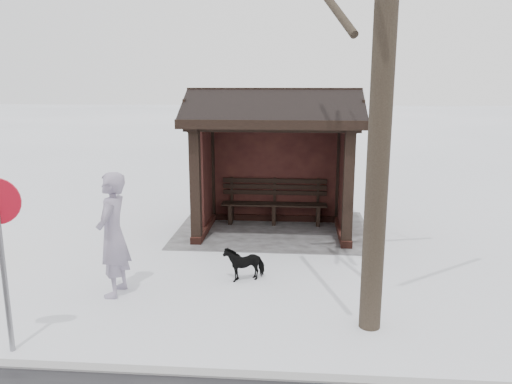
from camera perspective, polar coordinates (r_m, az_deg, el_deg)
ground at (r=10.94m, az=1.92°, el=-4.58°), size 120.00×120.00×0.00m
kerb at (r=5.91m, az=-0.81°, el=-20.31°), size 120.00×0.15×0.06m
trampled_patch at (r=11.13m, az=1.97°, el=-4.24°), size 4.20×3.20×0.02m
bus_shelter at (r=10.66m, az=2.05°, el=6.86°), size 3.60×2.40×3.09m
pedestrian at (r=7.85m, az=-16.05°, el=-4.70°), size 0.48×0.71×1.91m
dog at (r=8.35m, az=-1.35°, el=-8.08°), size 0.73×0.55×0.56m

